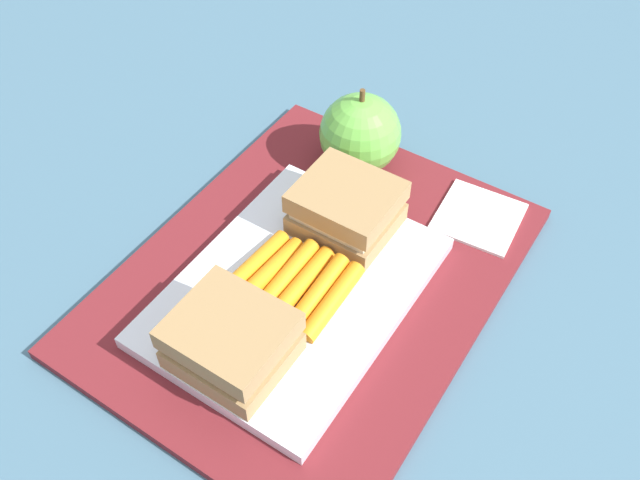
{
  "coord_description": "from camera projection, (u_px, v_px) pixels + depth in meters",
  "views": [
    {
      "loc": [
        -0.29,
        -0.2,
        0.46
      ],
      "look_at": [
        0.01,
        0.0,
        0.04
      ],
      "focal_mm": 38.58,
      "sensor_mm": 36.0,
      "label": 1
    }
  ],
  "objects": [
    {
      "name": "lunchbag_mat",
      "position": [
        312.0,
        278.0,
        0.57
      ],
      "size": [
        0.36,
        0.28,
        0.01
      ],
      "primitive_type": "cube",
      "color": "maroon",
      "rests_on": "ground_plane"
    },
    {
      "name": "carrot_sticks_bundle",
      "position": [
        294.0,
        281.0,
        0.54
      ],
      "size": [
        0.08,
        0.09,
        0.02
      ],
      "color": "orange",
      "rests_on": "food_tray"
    },
    {
      "name": "sandwich_half_left",
      "position": [
        231.0,
        340.0,
        0.49
      ],
      "size": [
        0.07,
        0.08,
        0.04
      ],
      "color": "#9E7A4C",
      "rests_on": "food_tray"
    },
    {
      "name": "sandwich_half_right",
      "position": [
        346.0,
        208.0,
        0.57
      ],
      "size": [
        0.07,
        0.08,
        0.04
      ],
      "color": "#9E7A4C",
      "rests_on": "food_tray"
    },
    {
      "name": "food_tray",
      "position": [
        295.0,
        291.0,
        0.55
      ],
      "size": [
        0.23,
        0.17,
        0.01
      ],
      "primitive_type": "cube",
      "color": "white",
      "rests_on": "lunchbag_mat"
    },
    {
      "name": "apple",
      "position": [
        360.0,
        134.0,
        0.63
      ],
      "size": [
        0.08,
        0.08,
        0.09
      ],
      "color": "#66B742",
      "rests_on": "lunchbag_mat"
    },
    {
      "name": "ground_plane",
      "position": [
        312.0,
        282.0,
        0.58
      ],
      "size": [
        2.4,
        2.4,
        0.0
      ],
      "primitive_type": "plane",
      "color": "#42667A"
    },
    {
      "name": "paper_napkin",
      "position": [
        479.0,
        217.0,
        0.61
      ],
      "size": [
        0.08,
        0.08,
        0.0
      ],
      "primitive_type": "cube",
      "rotation": [
        0.0,
        0.0,
        0.08
      ],
      "color": "white",
      "rests_on": "lunchbag_mat"
    }
  ]
}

